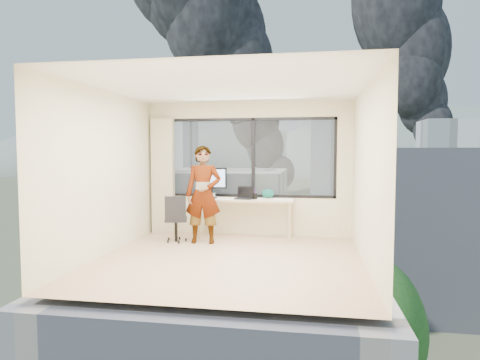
% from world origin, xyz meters
% --- Properties ---
extents(floor, '(4.00, 4.00, 0.01)m').
position_xyz_m(floor, '(0.00, 0.00, 0.00)').
color(floor, '#CFAA87').
rests_on(floor, ground).
extents(ceiling, '(4.00, 4.00, 0.01)m').
position_xyz_m(ceiling, '(0.00, 0.00, 2.60)').
color(ceiling, white).
rests_on(ceiling, ground).
extents(wall_front, '(4.00, 0.01, 2.60)m').
position_xyz_m(wall_front, '(0.00, -2.00, 1.30)').
color(wall_front, beige).
rests_on(wall_front, ground).
extents(wall_left, '(0.01, 4.00, 2.60)m').
position_xyz_m(wall_left, '(-2.00, 0.00, 1.30)').
color(wall_left, beige).
rests_on(wall_left, ground).
extents(wall_right, '(0.01, 4.00, 2.60)m').
position_xyz_m(wall_right, '(2.00, 0.00, 1.30)').
color(wall_right, beige).
rests_on(wall_right, ground).
extents(window_wall, '(3.30, 0.16, 1.55)m').
position_xyz_m(window_wall, '(0.05, 2.00, 1.52)').
color(window_wall, black).
rests_on(window_wall, ground).
extents(curtain, '(0.45, 0.14, 2.30)m').
position_xyz_m(curtain, '(-1.72, 1.88, 1.15)').
color(curtain, beige).
rests_on(curtain, floor).
extents(desk, '(1.80, 0.60, 0.75)m').
position_xyz_m(desk, '(0.00, 1.66, 0.38)').
color(desk, tan).
rests_on(desk, floor).
extents(chair, '(0.54, 0.54, 0.87)m').
position_xyz_m(chair, '(-1.20, 1.10, 0.43)').
color(chair, black).
rests_on(chair, floor).
extents(person, '(0.68, 0.48, 1.75)m').
position_xyz_m(person, '(-0.68, 1.10, 0.88)').
color(person, '#2D2D33').
rests_on(person, floor).
extents(monitor, '(0.61, 0.27, 0.59)m').
position_xyz_m(monitor, '(-0.68, 1.72, 1.05)').
color(monitor, black).
rests_on(monitor, desk).
extents(game_console, '(0.30, 0.25, 0.07)m').
position_xyz_m(game_console, '(-0.80, 1.90, 0.78)').
color(game_console, white).
rests_on(game_console, desk).
extents(laptop, '(0.38, 0.40, 0.21)m').
position_xyz_m(laptop, '(-0.03, 1.61, 0.86)').
color(laptop, black).
rests_on(laptop, desk).
extents(cellphone, '(0.12, 0.06, 0.01)m').
position_xyz_m(cellphone, '(0.13, 1.59, 0.76)').
color(cellphone, black).
rests_on(cellphone, desk).
extents(pen_cup, '(0.10, 0.10, 0.11)m').
position_xyz_m(pen_cup, '(0.18, 1.65, 0.81)').
color(pen_cup, black).
rests_on(pen_cup, desk).
extents(handbag, '(0.24, 0.14, 0.18)m').
position_xyz_m(handbag, '(0.41, 1.85, 0.84)').
color(handbag, '#0C4D3E').
rests_on(handbag, desk).
extents(exterior_ground, '(400.00, 400.00, 0.04)m').
position_xyz_m(exterior_ground, '(0.00, 120.00, -14.00)').
color(exterior_ground, '#515B3D').
rests_on(exterior_ground, ground).
extents(near_bldg_a, '(16.00, 12.00, 14.00)m').
position_xyz_m(near_bldg_a, '(-9.00, 30.00, -7.00)').
color(near_bldg_a, beige).
rests_on(near_bldg_a, exterior_ground).
extents(near_bldg_b, '(14.00, 13.00, 16.00)m').
position_xyz_m(near_bldg_b, '(12.00, 38.00, -6.00)').
color(near_bldg_b, silver).
rests_on(near_bldg_b, exterior_ground).
extents(far_tower_a, '(14.00, 14.00, 28.00)m').
position_xyz_m(far_tower_a, '(-35.00, 95.00, 0.00)').
color(far_tower_a, silver).
rests_on(far_tower_a, exterior_ground).
extents(far_tower_b, '(13.00, 13.00, 30.00)m').
position_xyz_m(far_tower_b, '(8.00, 120.00, 1.00)').
color(far_tower_b, silver).
rests_on(far_tower_b, exterior_ground).
extents(far_tower_c, '(15.00, 15.00, 26.00)m').
position_xyz_m(far_tower_c, '(45.00, 140.00, -1.00)').
color(far_tower_c, silver).
rests_on(far_tower_c, exterior_ground).
extents(far_tower_d, '(16.00, 14.00, 22.00)m').
position_xyz_m(far_tower_d, '(-60.00, 150.00, -3.00)').
color(far_tower_d, silver).
rests_on(far_tower_d, exterior_ground).
extents(hill_a, '(288.00, 216.00, 90.00)m').
position_xyz_m(hill_a, '(-120.00, 320.00, -14.00)').
color(hill_a, slate).
rests_on(hill_a, exterior_ground).
extents(hill_b, '(300.00, 220.00, 96.00)m').
position_xyz_m(hill_b, '(100.00, 320.00, -14.00)').
color(hill_b, slate).
rests_on(hill_b, exterior_ground).
extents(tree_a, '(7.00, 7.00, 8.00)m').
position_xyz_m(tree_a, '(-16.00, 22.00, -10.00)').
color(tree_a, '#1F4F1A').
rests_on(tree_a, exterior_ground).
extents(tree_b, '(7.60, 7.60, 9.00)m').
position_xyz_m(tree_b, '(4.00, 18.00, -9.50)').
color(tree_b, '#1F4F1A').
rests_on(tree_b, exterior_ground).
extents(smoke_plume_a, '(40.00, 24.00, 90.00)m').
position_xyz_m(smoke_plume_a, '(-10.00, 150.00, 39.00)').
color(smoke_plume_a, black).
rests_on(smoke_plume_a, exterior_ground).
extents(smoke_plume_b, '(30.00, 18.00, 70.00)m').
position_xyz_m(smoke_plume_b, '(55.00, 170.00, 27.00)').
color(smoke_plume_b, black).
rests_on(smoke_plume_b, exterior_ground).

